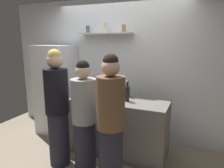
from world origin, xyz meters
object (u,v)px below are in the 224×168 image
baking_pan (99,98)px  person_grey_hoodie (84,119)px  wine_bottle_amber_glass (128,91)px  utensil_holder (81,91)px  person_blonde (57,110)px  person_brown_jacket (111,124)px  wine_bottle_dark_glass (127,93)px  refrigerator (56,89)px  water_bottle_plastic (64,92)px  wine_bottle_pale_glass (106,87)px

baking_pan → person_grey_hoodie: bearing=-84.5°
wine_bottle_amber_glass → utensil_holder: bearing=-172.4°
utensil_holder → person_blonde: 0.77m
utensil_holder → person_brown_jacket: person_brown_jacket is taller
wine_bottle_dark_glass → person_grey_hoodie: (-0.39, -0.64, -0.25)m
person_blonde → wine_bottle_dark_glass: bearing=134.7°
refrigerator → wine_bottle_amber_glass: size_ratio=6.18×
refrigerator → water_bottle_plastic: refrigerator is taller
person_brown_jacket → person_grey_hoodie: size_ratio=1.07×
person_blonde → person_brown_jacket: bearing=88.2°
wine_bottle_amber_glass → person_blonde: person_blonde is taller
wine_bottle_pale_glass → person_blonde: bearing=-111.4°
utensil_holder → baking_pan: bearing=-25.2°
utensil_holder → person_grey_hoodie: bearing=-56.1°
wine_bottle_amber_glass → wine_bottle_dark_glass: (0.07, -0.24, 0.02)m
refrigerator → person_brown_jacket: size_ratio=1.03×
refrigerator → water_bottle_plastic: bearing=-42.6°
water_bottle_plastic → baking_pan: bearing=10.2°
wine_bottle_amber_glass → person_blonde: 1.17m
baking_pan → person_blonde: person_blonde is taller
utensil_holder → wine_bottle_amber_glass: bearing=7.6°
wine_bottle_pale_glass → person_brown_jacket: 1.21m
baking_pan → wine_bottle_dark_glass: 0.46m
wine_bottle_amber_glass → water_bottle_plastic: 1.06m
person_grey_hoodie → wine_bottle_dark_glass: bearing=118.7°
baking_pan → person_blonde: (-0.40, -0.54, -0.08)m
wine_bottle_dark_glass → water_bottle_plastic: size_ratio=1.56×
baking_pan → person_brown_jacket: 0.86m
baking_pan → utensil_holder: 0.51m
person_brown_jacket → person_blonde: bearing=-175.9°
refrigerator → wine_bottle_pale_glass: size_ratio=5.19×
water_bottle_plastic → utensil_holder: bearing=67.9°
person_blonde → wine_bottle_amber_glass: bearing=146.1°
refrigerator → person_brown_jacket: refrigerator is taller
person_grey_hoodie → person_blonde: 0.46m
wine_bottle_dark_glass → person_brown_jacket: (0.07, -0.78, -0.19)m
utensil_holder → wine_bottle_pale_glass: wine_bottle_pale_glass is taller
utensil_holder → person_brown_jacket: (0.97, -0.91, -0.12)m
utensil_holder → person_blonde: person_blonde is taller
wine_bottle_pale_glass → wine_bottle_dark_glass: bearing=-28.7°
person_brown_jacket → person_blonde: (-0.91, 0.15, 0.02)m
water_bottle_plastic → person_brown_jacket: (1.10, -0.59, -0.16)m
refrigerator → wine_bottle_pale_glass: 1.13m
person_brown_jacket → person_blonde: 0.92m
wine_bottle_dark_glass → refrigerator: bearing=168.6°
baking_pan → wine_bottle_dark_glass: wine_bottle_dark_glass is taller
wine_bottle_dark_glass → water_bottle_plastic: wine_bottle_dark_glass is taller
baking_pan → wine_bottle_dark_glass: size_ratio=1.05×
wine_bottle_pale_glass → wine_bottle_dark_glass: wine_bottle_pale_glass is taller
wine_bottle_pale_glass → wine_bottle_dark_glass: size_ratio=1.04×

